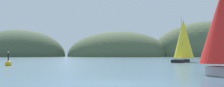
{
  "coord_description": "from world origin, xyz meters",
  "views": [
    {
      "loc": [
        -0.47,
        -17.79,
        2.1
      ],
      "look_at": [
        0.0,
        35.19,
        4.1
      ],
      "focal_mm": 41.01,
      "sensor_mm": 36.0,
      "label": 1
    }
  ],
  "objects": [
    {
      "name": "sailboat_yellow_sail",
      "position": [
        16.81,
        41.91,
        5.23
      ],
      "size": [
        7.26,
        8.72,
        10.31
      ],
      "color": "black",
      "rests_on": "ground_plane"
    },
    {
      "name": "headland_right",
      "position": [
        60.0,
        135.0,
        0.0
      ],
      "size": [
        71.77,
        44.0,
        42.87
      ],
      "primitive_type": "ellipsoid",
      "color": "#4C5B3D",
      "rests_on": "ground_plane"
    },
    {
      "name": "headland_left",
      "position": [
        -55.0,
        135.0,
        0.0
      ],
      "size": [
        55.61,
        44.0,
        32.19
      ],
      "primitive_type": "ellipsoid",
      "color": "#425138",
      "rests_on": "ground_plane"
    },
    {
      "name": "ground_plane",
      "position": [
        0.0,
        0.0,
        0.0
      ],
      "size": [
        360.0,
        360.0,
        0.0
      ],
      "primitive_type": "plane",
      "color": "#426075"
    },
    {
      "name": "channel_buoy",
      "position": [
        -17.48,
        25.2,
        0.37
      ],
      "size": [
        1.1,
        1.1,
        2.64
      ],
      "color": "gold",
      "rests_on": "ground_plane"
    },
    {
      "name": "headland_center",
      "position": [
        5.0,
        135.0,
        0.0
      ],
      "size": [
        61.37,
        44.0,
        30.66
      ],
      "primitive_type": "ellipsoid",
      "color": "#4C5B3D",
      "rests_on": "ground_plane"
    }
  ]
}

